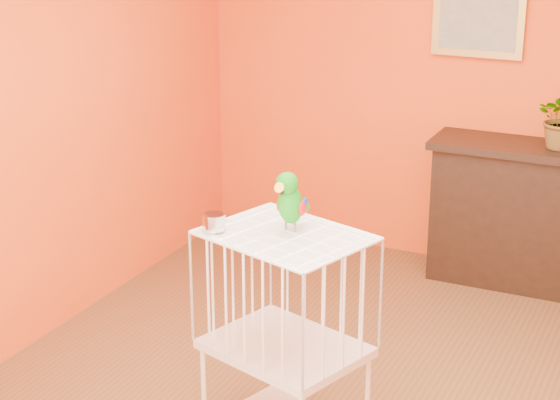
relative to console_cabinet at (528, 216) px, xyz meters
The scene contains 6 objects.
room_shell 2.34m from the console_cabinet, 103.18° to the right, with size 4.50×4.50×4.50m.
console_cabinet is the anchor object (origin of this frame).
framed_picture 1.36m from the console_cabinet, 157.11° to the left, with size 0.62×0.04×0.50m.
birdcage 2.51m from the console_cabinet, 105.35° to the right, with size 0.84×0.73×1.09m.
feed_cup 2.78m from the console_cabinet, 111.38° to the right, with size 0.11×0.11×0.08m, color silver.
parrot 2.57m from the console_cabinet, 105.67° to the right, with size 0.15×0.26×0.30m.
Camera 1 is at (1.51, -4.02, 2.63)m, focal length 60.00 mm.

